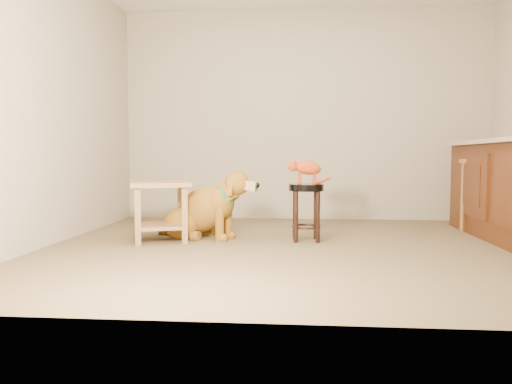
# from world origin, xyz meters

# --- Properties ---
(floor) EXTENTS (4.50, 4.00, 0.01)m
(floor) POSITION_xyz_m (0.00, 0.00, 0.00)
(floor) COLOR brown
(floor) RESTS_ON ground
(room_shell) EXTENTS (4.54, 4.04, 2.62)m
(room_shell) POSITION_xyz_m (0.00, 0.00, 1.68)
(room_shell) COLOR #9F9680
(room_shell) RESTS_ON ground
(padded_stool) EXTENTS (0.32, 0.32, 0.53)m
(padded_stool) POSITION_xyz_m (-0.00, 0.34, 0.38)
(padded_stool) COLOR black
(padded_stool) RESTS_ON ground
(wood_stool) EXTENTS (0.53, 0.53, 0.76)m
(wood_stool) POSITION_xyz_m (1.85, 0.95, 0.39)
(wood_stool) COLOR brown
(wood_stool) RESTS_ON ground
(side_table) EXTENTS (0.67, 0.67, 0.55)m
(side_table) POSITION_xyz_m (-1.34, 0.21, 0.36)
(side_table) COLOR olive
(side_table) RESTS_ON ground
(golden_retriever) EXTENTS (1.04, 0.64, 0.69)m
(golden_retriever) POSITION_xyz_m (-0.98, 0.41, 0.26)
(golden_retriever) COLOR brown
(golden_retriever) RESTS_ON ground
(tabby_kitten) EXTENTS (0.41, 0.17, 0.26)m
(tabby_kitten) POSITION_xyz_m (-0.01, 0.34, 0.67)
(tabby_kitten) COLOR #A13310
(tabby_kitten) RESTS_ON padded_stool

